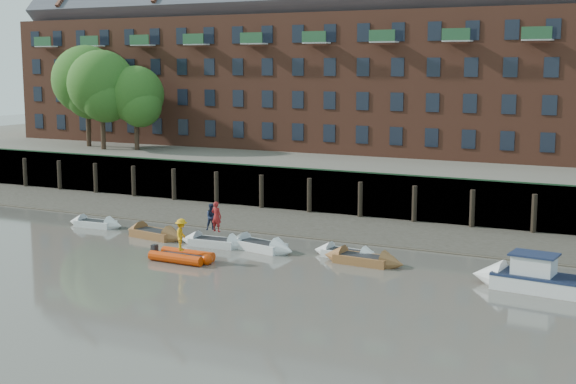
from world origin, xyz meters
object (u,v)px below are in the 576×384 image
Objects in this scene: rowboat_2 at (154,234)px; motor_launch at (522,277)px; rowboat_4 at (260,246)px; person_rower_b at (212,217)px; person_rower_a at (216,217)px; rowboat_3 at (214,242)px; rowboat_5 at (347,254)px; rowboat_6 at (363,259)px; person_rib_crew at (181,235)px; rib_tender at (184,256)px; rowboat_1 at (95,224)px.

motor_launch reaches higher than rowboat_2.
person_rower_b reaches higher than rowboat_4.
rowboat_2 is 5.00m from person_rower_a.
rowboat_3 is 1.58m from person_rower_a.
rowboat_5 is 10.22m from motor_launch.
rowboat_6 is at bearing 8.84° from rowboat_4.
person_rib_crew reaches higher than rowboat_5.
rowboat_2 is 14.22m from rowboat_6.
rib_tender is at bearing -111.64° from person_rib_crew.
rowboat_3 is at bearing -168.17° from rowboat_5.
rowboat_2 is 1.03× the size of rowboat_6.
rib_tender is at bearing 14.61° from motor_launch.
person_rib_crew is at bearing -179.21° from rib_tender.
rowboat_6 is 8.77m from motor_launch.
person_rower_b is 4.33m from person_rib_crew.
person_rower_b is at bearing 9.78° from rowboat_2.
person_rower_a reaches higher than motor_launch.
rowboat_6 is (19.84, -1.30, 0.03)m from rowboat_1.
rowboat_5 is (8.28, 0.88, -0.01)m from rowboat_3.
rowboat_6 reaches higher than rib_tender.
person_rib_crew is at bearing -124.21° from person_rower_b.
rowboat_3 is 0.80× the size of motor_launch.
rib_tender is at bearing -29.90° from rowboat_1.
rowboat_6 is 2.66× the size of person_rower_a.
rowboat_4 is 4.96m from rib_tender.
person_rib_crew reaches higher than rowboat_6.
rowboat_1 is 13.23m from rowboat_4.
person_rower_b reaches higher than motor_launch.
rowboat_5 is 1.18× the size of rib_tender.
motor_launch is at bearing -7.24° from rowboat_3.
rowboat_3 is 2.98m from rowboat_4.
rowboat_1 is 18.52m from rowboat_5.
person_rib_crew is at bearing -88.21° from rowboat_3.
person_rower_a is (-9.47, 0.08, 1.56)m from rowboat_6.
motor_launch is 3.22× the size of person_rib_crew.
rowboat_5 is at bearing -39.55° from person_rower_b.
person_rower_a is (-2.83, -0.26, 1.56)m from rowboat_4.
rowboat_3 is at bearing -162.01° from rowboat_4.
person_rib_crew is at bearing 96.58° from person_rower_a.
rowboat_3 is at bearing -15.49° from person_rib_crew.
rowboat_6 is at bearing -177.59° from person_rower_a.
motor_launch is 3.55× the size of person_rower_b.
rowboat_6 is at bearing -45.26° from person_rower_b.
person_rower_a reaches higher than rowboat_6.
rowboat_2 is at bearing -14.18° from rowboat_1.
rowboat_3 is (4.61, -0.26, -0.02)m from rowboat_2.
rowboat_5 is 9.36m from person_rib_crew.
person_rib_crew is at bearing -142.52° from rowboat_5.
rowboat_5 is at bearing -79.41° from person_rib_crew.
rowboat_3 reaches higher than rowboat_5.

